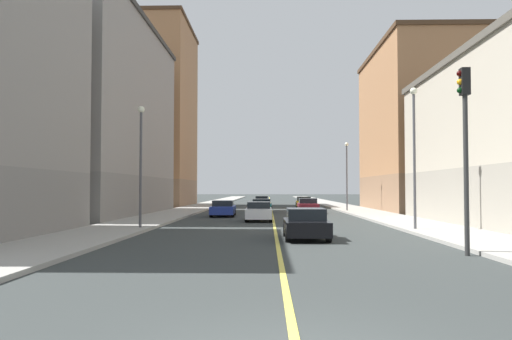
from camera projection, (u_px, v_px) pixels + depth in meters
sidewalk_left at (348, 208)px, 55.17m from camera, size 3.82×168.00×0.15m
sidewalk_right at (195, 208)px, 55.57m from camera, size 3.82×168.00×0.15m
lane_center_stripe at (271, 209)px, 55.37m from camera, size 0.16×154.00×0.01m
building_left_mid at (431, 130)px, 50.10m from camera, size 11.24×17.89×16.16m
building_right_midblock at (83, 118)px, 41.95m from camera, size 11.24×23.54×16.23m
building_right_distant at (147, 115)px, 64.41m from camera, size 11.24×14.45×23.15m
traffic_light_left_near at (465, 134)px, 16.57m from camera, size 0.40×0.32×6.18m
street_lamp_left_near at (414, 143)px, 25.82m from camera, size 0.36×0.36×7.25m
street_lamp_right_near at (141, 153)px, 26.74m from camera, size 0.36×0.36×6.45m
street_lamp_left_far at (347, 169)px, 47.90m from camera, size 0.36×0.36×6.47m
car_black at (306, 224)px, 21.86m from camera, size 1.89×4.00×1.34m
car_blue at (223, 209)px, 39.95m from camera, size 1.94×4.52×1.27m
car_teal at (262, 206)px, 46.48m from camera, size 1.96×3.97×1.25m
car_maroon at (308, 206)px, 45.51m from camera, size 1.89×4.62×1.33m
car_yellow at (304, 202)px, 58.66m from camera, size 1.91×4.10×1.28m
car_white at (259, 211)px, 34.19m from camera, size 1.81×4.23×1.30m
car_silver at (262, 201)px, 65.61m from camera, size 1.90×4.06×1.24m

